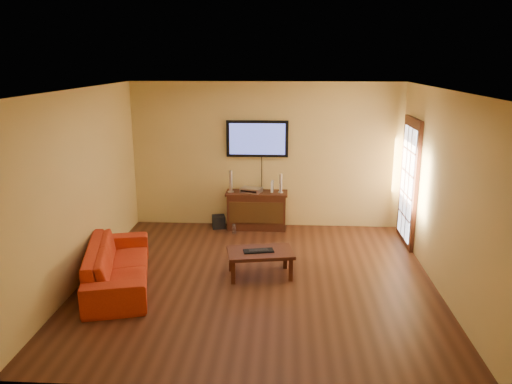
# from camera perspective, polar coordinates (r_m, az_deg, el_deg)

# --- Properties ---
(ground_plane) EXTENTS (5.00, 5.00, 0.00)m
(ground_plane) POSITION_cam_1_polar(r_m,az_deg,el_deg) (7.32, 0.22, -9.99)
(ground_plane) COLOR #391C10
(ground_plane) RESTS_ON ground
(room_walls) EXTENTS (5.00, 5.00, 5.00)m
(room_walls) POSITION_cam_1_polar(r_m,az_deg,el_deg) (7.39, 0.52, 4.04)
(room_walls) COLOR #D5B668
(room_walls) RESTS_ON ground
(french_door) EXTENTS (0.07, 1.02, 2.22)m
(french_door) POSITION_cam_1_polar(r_m,az_deg,el_deg) (8.82, 17.05, 0.93)
(french_door) COLOR #34150C
(french_door) RESTS_ON ground
(media_console) EXTENTS (1.14, 0.44, 0.70)m
(media_console) POSITION_cam_1_polar(r_m,az_deg,el_deg) (9.32, 0.08, -2.08)
(media_console) COLOR #34150C
(media_console) RESTS_ON ground
(television) EXTENTS (1.14, 0.08, 0.67)m
(television) POSITION_cam_1_polar(r_m,az_deg,el_deg) (9.20, 0.15, 6.10)
(television) COLOR black
(television) RESTS_ON ground
(coffee_table) EXTENTS (1.03, 0.73, 0.39)m
(coffee_table) POSITION_cam_1_polar(r_m,az_deg,el_deg) (7.32, 0.49, -7.16)
(coffee_table) COLOR #34150C
(coffee_table) RESTS_ON ground
(sofa) EXTENTS (1.10, 2.12, 0.80)m
(sofa) POSITION_cam_1_polar(r_m,az_deg,el_deg) (7.28, -15.55, -7.28)
(sofa) COLOR red
(sofa) RESTS_ON ground
(speaker_left) EXTENTS (0.11, 0.11, 0.41)m
(speaker_left) POSITION_cam_1_polar(r_m,az_deg,el_deg) (9.20, -2.90, 1.13)
(speaker_left) COLOR silver
(speaker_left) RESTS_ON media_console
(speaker_right) EXTENTS (0.10, 0.10, 0.35)m
(speaker_right) POSITION_cam_1_polar(r_m,az_deg,el_deg) (9.17, 2.84, 0.92)
(speaker_right) COLOR silver
(speaker_right) RESTS_ON media_console
(av_receiver) EXTENTS (0.43, 0.37, 0.08)m
(av_receiver) POSITION_cam_1_polar(r_m,az_deg,el_deg) (9.22, -0.54, 0.24)
(av_receiver) COLOR silver
(av_receiver) RESTS_ON media_console
(game_console) EXTENTS (0.05, 0.15, 0.21)m
(game_console) POSITION_cam_1_polar(r_m,az_deg,el_deg) (9.23, 1.88, 0.65)
(game_console) COLOR white
(game_console) RESTS_ON media_console
(subwoofer) EXTENTS (0.28, 0.28, 0.23)m
(subwoofer) POSITION_cam_1_polar(r_m,az_deg,el_deg) (9.45, -4.29, -3.41)
(subwoofer) COLOR black
(subwoofer) RESTS_ON ground
(bottle) EXTENTS (0.07, 0.07, 0.19)m
(bottle) POSITION_cam_1_polar(r_m,az_deg,el_deg) (9.12, -2.54, -4.24)
(bottle) COLOR white
(bottle) RESTS_ON ground
(keyboard) EXTENTS (0.46, 0.25, 0.03)m
(keyboard) POSITION_cam_1_polar(r_m,az_deg,el_deg) (7.28, 0.30, -6.73)
(keyboard) COLOR black
(keyboard) RESTS_ON coffee_table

